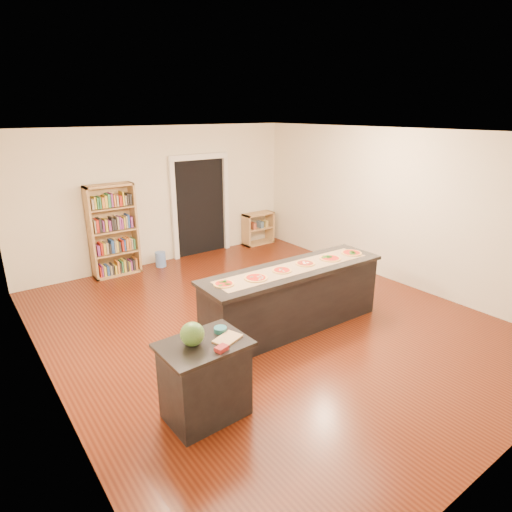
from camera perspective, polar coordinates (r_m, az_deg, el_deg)
room at (r=6.16m, az=1.11°, el=3.04°), size 6.00×7.00×2.80m
doorway at (r=9.51m, az=-7.45°, el=7.31°), size 1.40×0.09×2.21m
kitchen_island at (r=6.31m, az=4.96°, el=-5.58°), size 2.87×0.78×0.95m
side_counter at (r=4.63m, az=-6.81°, el=-16.06°), size 0.88×0.64×0.87m
bookshelf at (r=8.65m, az=-18.50°, el=3.21°), size 0.89×0.32×1.78m
low_shelf at (r=10.33m, az=0.29°, el=3.71°), size 0.76×0.33×0.76m
waste_bin at (r=9.07m, az=-12.60°, el=-0.44°), size 0.21×0.21×0.31m
kraft_paper at (r=6.13m, az=5.13°, el=-1.58°), size 2.50×0.51×0.00m
watermelon at (r=4.32m, az=-8.49°, el=-10.26°), size 0.24×0.24×0.24m
cutting_board at (r=4.43m, az=-3.81°, el=-10.95°), size 0.33×0.28×0.02m
package_red at (r=4.25m, az=-4.62°, el=-12.18°), size 0.14×0.12×0.04m
package_teal at (r=4.57m, az=-4.78°, el=-9.75°), size 0.14×0.14×0.05m
pizza_a at (r=5.53m, az=-4.30°, el=-3.74°), size 0.27×0.27×0.02m
pizza_b at (r=5.71m, az=-0.01°, el=-2.93°), size 0.32×0.32×0.02m
pizza_c at (r=5.98m, az=3.46°, el=-1.93°), size 0.27×0.27×0.02m
pizza_d at (r=6.28m, az=6.57°, el=-0.99°), size 0.28×0.28×0.02m
pizza_e at (r=6.55m, az=9.86°, el=-0.31°), size 0.33×0.33×0.02m
pizza_f at (r=6.87m, az=12.61°, el=0.41°), size 0.30×0.30×0.02m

